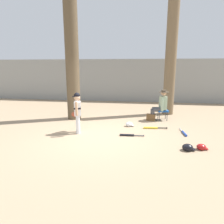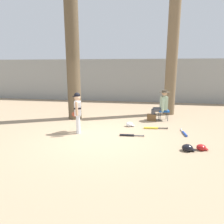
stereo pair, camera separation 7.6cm
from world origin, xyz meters
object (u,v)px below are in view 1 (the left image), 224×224
bat_yellow_trainer (152,128)px  batting_helmet_black (188,147)px  seated_spectator (161,104)px  handbag_beside_stool (151,117)px  bat_black_composite (129,135)px  bat_blue_youth (184,133)px  batting_helmet_white (129,124)px  young_ballplayer (77,110)px  batting_helmet_red (201,147)px  folding_stool (163,111)px  tree_behind_spectator (171,61)px  tree_near_player (72,67)px

bat_yellow_trainer → batting_helmet_black: batting_helmet_black is taller
seated_spectator → handbag_beside_stool: (-0.36, -0.16, -0.51)m
seated_spectator → batting_helmet_black: (0.45, -3.04, -0.56)m
seated_spectator → bat_yellow_trainer: (-0.35, -1.27, -0.61)m
bat_black_composite → bat_blue_youth: same height
batting_helmet_black → batting_helmet_white: batting_helmet_black is taller
young_ballplayer → batting_helmet_red: 3.74m
young_ballplayer → handbag_beside_stool: 3.11m
folding_stool → bat_yellow_trainer: (-0.45, -1.28, -0.33)m
bat_yellow_trainer → bat_blue_youth: size_ratio=1.13×
tree_behind_spectator → handbag_beside_stool: (-0.79, -1.32, -2.20)m
bat_yellow_trainer → batting_helmet_white: batting_helmet_white is taller
batting_helmet_white → folding_stool: bearing=41.4°
folding_stool → handbag_beside_stool: folding_stool is taller
folding_stool → bat_blue_youth: 1.81m
tree_behind_spectator → handbag_beside_stool: bearing=-121.1°
tree_near_player → tree_behind_spectator: tree_behind_spectator is taller
seated_spectator → tree_behind_spectator: bearing=69.6°
bat_blue_youth → batting_helmet_red: size_ratio=2.56×
bat_yellow_trainer → batting_helmet_black: size_ratio=2.52×
bat_yellow_trainer → handbag_beside_stool: bearing=90.7°
folding_stool → batting_helmet_white: 1.70m
tree_behind_spectator → batting_helmet_black: tree_behind_spectator is taller
bat_blue_youth → tree_behind_spectator: bearing=93.6°
bat_blue_youth → batting_helmet_white: size_ratio=2.38×
batting_helmet_red → batting_helmet_white: (-1.97, 1.83, 0.01)m
tree_behind_spectator → handbag_beside_stool: size_ratio=15.52×
tree_near_player → bat_black_composite: (2.37, -1.89, -2.04)m
young_ballplayer → seated_spectator: (2.76, 2.04, -0.10)m
seated_spectator → bat_blue_youth: bearing=-70.2°
tree_behind_spectator → folding_stool: (-0.33, -1.15, -1.97)m
handbag_beside_stool → tree_behind_spectator: bearing=58.9°
young_ballplayer → seated_spectator: 3.43m
batting_helmet_black → seated_spectator: bearing=98.4°
folding_stool → batting_helmet_white: bearing=-138.6°
tree_behind_spectator → batting_helmet_white: (-1.59, -2.25, -2.26)m
tree_behind_spectator → batting_helmet_white: tree_behind_spectator is taller
batting_helmet_red → seated_spectator: bearing=105.5°
handbag_beside_stool → batting_helmet_red: (1.17, -2.77, -0.06)m
batting_helmet_red → bat_blue_youth: bearing=99.1°
seated_spectator → batting_helmet_red: seated_spectator is taller
batting_helmet_white → tree_behind_spectator: bearing=54.8°
young_ballplayer → batting_helmet_white: young_ballplayer is taller
tree_behind_spectator → batting_helmet_red: (0.38, -4.08, -2.26)m
seated_spectator → batting_helmet_red: 3.09m
batting_helmet_red → bat_black_composite: bearing=158.0°
folding_stool → batting_helmet_red: bearing=-76.4°
bat_yellow_trainer → bat_blue_youth: same height
seated_spectator → batting_helmet_black: size_ratio=3.73×
tree_behind_spectator → bat_black_composite: 4.31m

